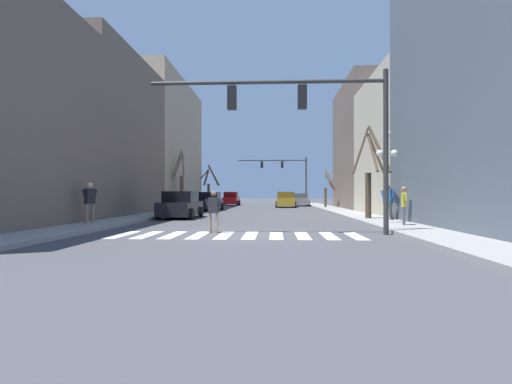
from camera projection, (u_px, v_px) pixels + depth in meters
name	position (u px, v px, depth m)	size (l,w,h in m)	color
ground_plane	(238.00, 235.00, 13.92)	(240.00, 240.00, 0.00)	#424247
sidewalk_left	(57.00, 232.00, 14.24)	(2.07, 90.00, 0.15)	gray
sidewalk_right	(427.00, 234.00, 13.61)	(2.07, 90.00, 0.15)	gray
building_row_left	(115.00, 138.00, 29.49)	(6.00, 39.56, 12.59)	#66564C
building_row_right	(426.00, 119.00, 24.40)	(6.00, 35.65, 13.84)	#515B66
crosswalk_stripes	(237.00, 235.00, 13.79)	(8.55, 2.60, 0.01)	white
traffic_signal_near	(311.00, 113.00, 14.16)	(8.47, 0.28, 5.83)	#2D2D2D
traffic_signal_far	(285.00, 170.00, 50.50)	(8.70, 0.28, 6.12)	#2D2D2D
street_lamp_right_corner	(387.00, 157.00, 17.88)	(0.95, 0.36, 4.16)	black
car_driving_toward_lane	(181.00, 206.00, 23.69)	(2.08, 4.53, 1.59)	black
car_parked_left_far	(285.00, 200.00, 43.19)	(2.16, 4.51, 1.68)	#A38423
car_parked_left_near	(231.00, 199.00, 50.73)	(2.08, 4.28, 1.71)	red
car_at_intersection	(300.00, 200.00, 48.18)	(2.19, 4.67, 1.53)	gray
car_parked_right_near	(210.00, 202.00, 34.64)	(1.96, 4.54, 1.61)	black
pedestrian_crossing_street	(404.00, 202.00, 16.57)	(0.31, 0.68, 1.60)	#4C4C51
pedestrian_on_left_sidewalk	(90.00, 199.00, 17.63)	(0.45, 0.73, 1.80)	#7A705B
pedestrian_near_right_corner	(214.00, 208.00, 14.62)	(0.67, 0.26, 1.55)	#7A705B
pedestrian_waiting_at_curb	(388.00, 199.00, 20.17)	(0.63, 0.59, 1.79)	#4C4C51
street_tree_right_far	(371.00, 175.00, 21.09)	(1.84, 2.20, 4.98)	#473828
street_tree_left_far	(209.00, 185.00, 47.72)	(2.91, 1.98, 4.83)	brown
street_tree_right_mid	(327.00, 190.00, 39.25)	(1.16, 1.62, 3.80)	brown
street_tree_left_mid	(181.00, 185.00, 34.69)	(1.33, 1.97, 5.20)	brown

